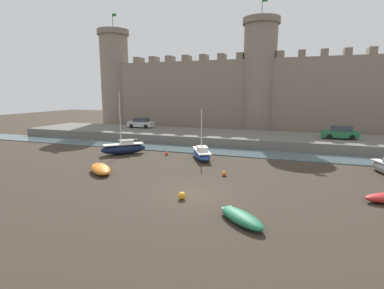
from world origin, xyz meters
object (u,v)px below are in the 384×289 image
(rowboat_near_channel_left, at_px, (241,217))
(mooring_buoy_off_centre, at_px, (167,153))
(mooring_buoy_near_channel, at_px, (224,173))
(car_quay_west, at_px, (340,133))
(rowboat_midflat_right, at_px, (101,169))
(sailboat_near_channel_right, at_px, (124,148))
(sailboat_midflat_left, at_px, (202,154))
(mooring_buoy_near_shore, at_px, (182,196))
(car_quay_centre_east, at_px, (141,123))

(rowboat_near_channel_left, bearing_deg, mooring_buoy_off_centre, 126.87)
(mooring_buoy_near_channel, distance_m, car_quay_west, 20.06)
(mooring_buoy_near_channel, bearing_deg, rowboat_midflat_right, -165.43)
(rowboat_near_channel_left, bearing_deg, rowboat_midflat_right, 155.89)
(sailboat_near_channel_right, distance_m, car_quay_west, 26.35)
(sailboat_midflat_left, height_order, mooring_buoy_near_shore, sailboat_midflat_left)
(car_quay_west, relative_size, car_quay_centre_east, 1.00)
(car_quay_west, bearing_deg, rowboat_near_channel_left, -106.50)
(sailboat_near_channel_right, xyz_separation_m, mooring_buoy_near_shore, (11.53, -11.35, -0.44))
(rowboat_midflat_right, bearing_deg, mooring_buoy_off_centre, 75.14)
(sailboat_midflat_left, bearing_deg, car_quay_west, 38.21)
(sailboat_midflat_left, xyz_separation_m, rowboat_near_channel_left, (6.79, -14.30, -0.24))
(sailboat_near_channel_right, distance_m, mooring_buoy_near_shore, 16.18)
(mooring_buoy_off_centre, bearing_deg, sailboat_near_channel_right, -166.75)
(rowboat_midflat_right, relative_size, mooring_buoy_near_shore, 7.38)
(sailboat_near_channel_right, relative_size, car_quay_centre_east, 1.66)
(sailboat_midflat_left, relative_size, car_quay_centre_east, 1.27)
(rowboat_midflat_right, height_order, car_quay_centre_east, car_quay_centre_east)
(sailboat_midflat_left, xyz_separation_m, car_quay_west, (14.37, 11.31, 1.44))
(rowboat_midflat_right, xyz_separation_m, car_quay_west, (20.95, 19.63, 1.61))
(sailboat_midflat_left, height_order, mooring_buoy_near_channel, sailboat_midflat_left)
(sailboat_midflat_left, height_order, mooring_buoy_off_centre, sailboat_midflat_left)
(rowboat_near_channel_left, xyz_separation_m, sailboat_near_channel_right, (-15.83, 13.60, 0.38))
(rowboat_near_channel_left, bearing_deg, car_quay_centre_east, 127.70)
(rowboat_midflat_right, distance_m, rowboat_near_channel_left, 14.65)
(mooring_buoy_near_shore, distance_m, car_quay_centre_east, 30.89)
(rowboat_midflat_right, relative_size, rowboat_near_channel_left, 1.13)
(sailboat_near_channel_right, height_order, mooring_buoy_near_channel, sailboat_near_channel_right)
(sailboat_near_channel_right, xyz_separation_m, mooring_buoy_off_centre, (4.78, 1.13, -0.50))
(rowboat_midflat_right, height_order, mooring_buoy_near_channel, rowboat_midflat_right)
(rowboat_near_channel_left, relative_size, mooring_buoy_off_centre, 8.73)
(sailboat_near_channel_right, relative_size, mooring_buoy_near_shore, 13.90)
(mooring_buoy_near_channel, height_order, mooring_buoy_off_centre, mooring_buoy_near_channel)
(car_quay_west, bearing_deg, sailboat_near_channel_right, -152.84)
(sailboat_midflat_left, distance_m, car_quay_west, 18.35)
(rowboat_near_channel_left, relative_size, sailboat_near_channel_right, 0.47)
(rowboat_midflat_right, bearing_deg, mooring_buoy_near_shore, -22.36)
(mooring_buoy_near_channel, bearing_deg, car_quay_west, 57.97)
(sailboat_near_channel_right, bearing_deg, mooring_buoy_off_centre, 13.25)
(rowboat_midflat_right, height_order, sailboat_near_channel_right, sailboat_near_channel_right)
(mooring_buoy_near_shore, relative_size, car_quay_centre_east, 0.12)
(sailboat_midflat_left, xyz_separation_m, mooring_buoy_near_channel, (3.77, -5.62, -0.35))
(car_quay_centre_east, bearing_deg, rowboat_midflat_right, -69.54)
(rowboat_near_channel_left, height_order, mooring_buoy_near_shore, rowboat_near_channel_left)
(mooring_buoy_near_shore, relative_size, mooring_buoy_near_channel, 1.23)
(sailboat_near_channel_right, bearing_deg, sailboat_midflat_left, 4.41)
(rowboat_near_channel_left, xyz_separation_m, mooring_buoy_off_centre, (-11.05, 14.73, -0.13))
(rowboat_midflat_right, xyz_separation_m, sailboat_midflat_left, (6.58, 8.32, 0.18))
(sailboat_midflat_left, xyz_separation_m, mooring_buoy_near_shore, (2.48, -12.04, -0.30))
(rowboat_near_channel_left, bearing_deg, mooring_buoy_near_shore, 152.35)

